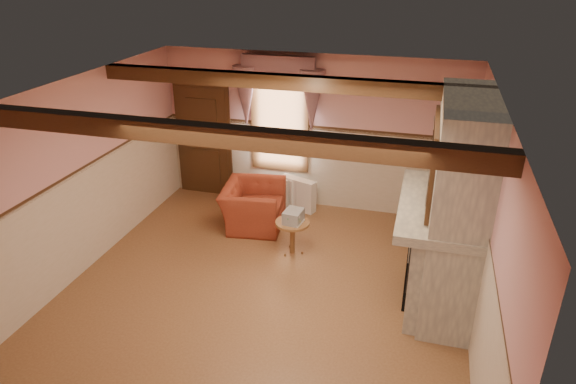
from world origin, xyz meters
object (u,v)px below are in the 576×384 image
(mantel_clock, at_px, (443,172))
(oil_lamp, at_px, (443,174))
(side_table, at_px, (292,237))
(radiator, at_px, (298,194))
(armchair, at_px, (253,206))
(bowl, at_px, (442,195))

(mantel_clock, bearing_deg, oil_lamp, -90.00)
(side_table, bearing_deg, radiator, 101.45)
(mantel_clock, bearing_deg, armchair, 170.86)
(radiator, bearing_deg, bowl, -18.70)
(side_table, xyz_separation_m, bowl, (2.12, -0.41, 1.18))
(mantel_clock, relative_size, oil_lamp, 0.86)
(radiator, relative_size, bowl, 2.30)
(armchair, height_order, side_table, armchair)
(radiator, height_order, mantel_clock, mantel_clock)
(radiator, relative_size, oil_lamp, 2.50)
(armchair, height_order, oil_lamp, oil_lamp)
(side_table, distance_m, bowl, 2.46)
(armchair, xyz_separation_m, side_table, (0.90, -0.72, -0.09))
(radiator, distance_m, bowl, 3.32)
(radiator, bearing_deg, side_table, -58.68)
(side_table, distance_m, oil_lamp, 2.48)
(radiator, xyz_separation_m, oil_lamp, (2.43, -1.45, 1.26))
(armchair, relative_size, side_table, 2.05)
(side_table, relative_size, mantel_clock, 2.29)
(side_table, relative_size, oil_lamp, 1.96)
(side_table, bearing_deg, mantel_clock, 6.23)
(side_table, bearing_deg, oil_lamp, 1.99)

